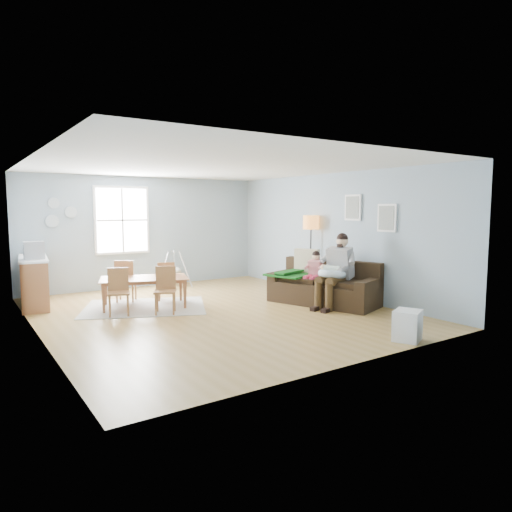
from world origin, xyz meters
TOP-DOWN VIEW (x-y plane):
  - room at (0.00, 0.00)m, footprint 8.40×9.40m
  - window at (-0.60, 3.46)m, footprint 1.32×0.08m
  - pictures at (2.97, -1.05)m, footprint 0.05×1.34m
  - wall_plates at (-2.00, 3.47)m, footprint 0.67×0.02m
  - sofa at (2.24, -0.58)m, footprint 1.58×2.34m
  - green_throw at (1.92, 0.07)m, footprint 1.18×1.09m
  - beige_pillow at (2.26, 0.02)m, footprint 0.35×0.55m
  - father at (2.21, -0.92)m, footprint 1.10×0.69m
  - nursing_pillow at (2.05, -0.97)m, footprint 0.70×0.69m
  - infant at (2.04, -0.94)m, footprint 0.28×0.39m
  - toddler at (2.09, -0.41)m, footprint 0.56×0.43m
  - floor_lamp at (2.80, 0.53)m, footprint 0.36×0.36m
  - storage_cube at (1.46, -3.20)m, footprint 0.52×0.49m
  - rug at (-0.94, 1.12)m, footprint 2.80×2.52m
  - dining_table at (-0.94, 1.12)m, footprint 1.86×1.40m
  - chair_sw at (-1.55, 0.77)m, footprint 0.48×0.48m
  - chair_se at (-0.78, 0.44)m, footprint 0.53×0.53m
  - chair_nw at (-1.09, 1.81)m, footprint 0.54×0.54m
  - chair_ne at (-0.33, 1.48)m, footprint 0.49×0.49m
  - counter at (-2.70, 2.50)m, footprint 0.71×1.78m
  - monitor at (-2.73, 2.17)m, footprint 0.38×0.36m
  - baby_swing at (0.56, 3.10)m, footprint 1.09×1.10m

SIDE VIEW (x-z plane):
  - rug at x=-0.94m, z-range 0.00..0.01m
  - storage_cube at x=1.46m, z-range 0.00..0.45m
  - dining_table at x=-0.94m, z-range 0.00..0.58m
  - sofa at x=2.24m, z-range -0.13..0.75m
  - baby_swing at x=0.56m, z-range -0.04..0.82m
  - chair_ne at x=-0.33m, z-range 0.05..0.87m
  - chair_sw at x=-1.55m, z-range 0.05..0.91m
  - chair_se at x=-0.78m, z-range 0.05..0.92m
  - counter at x=-2.70m, z-range 0.01..0.98m
  - chair_nw at x=-1.09m, z-range 0.06..0.93m
  - green_throw at x=1.92m, z-range 0.53..0.57m
  - nursing_pillow at x=2.05m, z-range 0.56..0.78m
  - toddler at x=2.09m, z-range 0.32..1.14m
  - father at x=2.21m, z-range 0.04..1.49m
  - infant at x=2.04m, z-range 0.70..0.84m
  - beige_pillow at x=2.26m, z-range 0.53..1.07m
  - monitor at x=-2.73m, z-range 0.97..1.31m
  - floor_lamp at x=2.80m, z-range 0.58..2.35m
  - window at x=-0.60m, z-range 0.84..2.46m
  - wall_plates at x=-2.00m, z-range 1.50..2.16m
  - pictures at x=2.97m, z-range 1.48..2.22m
  - room at x=0.00m, z-range 0.47..4.37m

